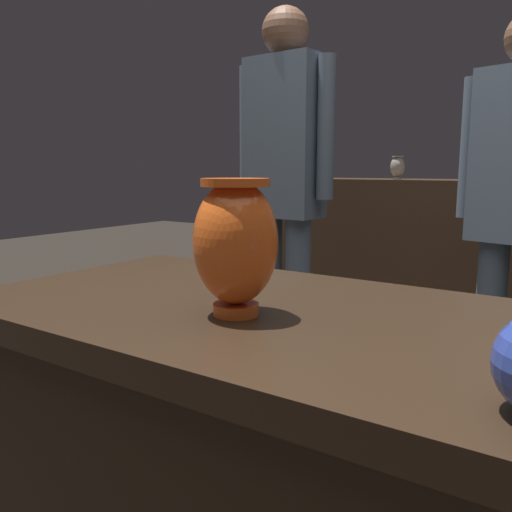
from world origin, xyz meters
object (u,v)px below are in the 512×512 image
(shelf_vase_left, at_px, (398,167))
(visitor_near_left, at_px, (284,178))
(vase_centerpiece, at_px, (236,242))
(shelf_vase_center, at_px, (497,158))
(shelf_vase_far_left, at_px, (320,168))

(shelf_vase_left, bearing_deg, visitor_near_left, -99.44)
(vase_centerpiece, height_order, shelf_vase_center, shelf_vase_center)
(vase_centerpiece, relative_size, shelf_vase_center, 1.04)
(vase_centerpiece, distance_m, shelf_vase_far_left, 2.50)
(visitor_near_left, bearing_deg, shelf_vase_far_left, -67.38)
(vase_centerpiece, relative_size, shelf_vase_far_left, 1.26)
(shelf_vase_left, height_order, shelf_vase_far_left, shelf_vase_far_left)
(visitor_near_left, bearing_deg, shelf_vase_left, -95.94)
(vase_centerpiece, relative_size, visitor_near_left, 0.14)
(vase_centerpiece, distance_m, visitor_near_left, 1.41)
(vase_centerpiece, relative_size, shelf_vase_left, 1.81)
(visitor_near_left, bearing_deg, shelf_vase_center, -122.17)
(shelf_vase_center, relative_size, visitor_near_left, 0.13)
(shelf_vase_center, bearing_deg, visitor_near_left, -125.67)
(shelf_vase_center, height_order, shelf_vase_far_left, shelf_vase_center)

